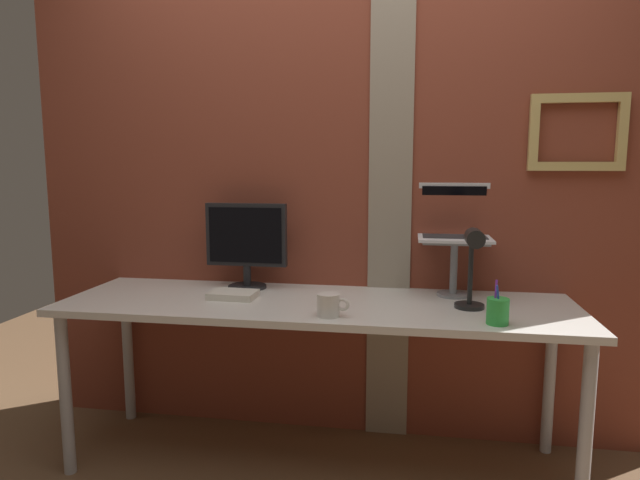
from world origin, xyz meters
TOP-DOWN VIEW (x-y plane):
  - ground_plane at (0.00, 0.00)m, footprint 6.00×6.00m
  - brick_wall_back at (0.00, 0.42)m, footprint 3.05×0.16m
  - desk at (-0.06, 0.05)m, footprint 2.17×0.63m
  - monitor at (-0.43, 0.24)m, footprint 0.38×0.18m
  - laptop_stand at (0.52, 0.24)m, footprint 0.28×0.22m
  - laptop at (0.52, 0.31)m, footprint 0.32×0.27m
  - desk_lamp at (0.57, -0.01)m, footprint 0.12×0.20m
  - pen_cup at (0.64, -0.17)m, footprint 0.08×0.08m
  - coffee_mug at (0.02, -0.17)m, footprint 0.13×0.09m
  - paper_clutter_stack at (-0.43, 0.05)m, footprint 0.20×0.15m

SIDE VIEW (x-z plane):
  - ground_plane at x=0.00m, z-range 0.00..0.00m
  - desk at x=-0.06m, z-range 0.30..1.03m
  - paper_clutter_stack at x=-0.43m, z-range 0.73..0.76m
  - coffee_mug at x=0.02m, z-range 0.73..0.82m
  - pen_cup at x=0.64m, z-range 0.70..0.86m
  - laptop_stand at x=0.52m, z-range 0.77..1.02m
  - desk_lamp at x=0.57m, z-range 0.77..1.10m
  - monitor at x=-0.43m, z-range 0.76..1.16m
  - laptop at x=0.52m, z-range 0.92..1.17m
  - brick_wall_back at x=0.00m, z-range 0.00..2.40m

